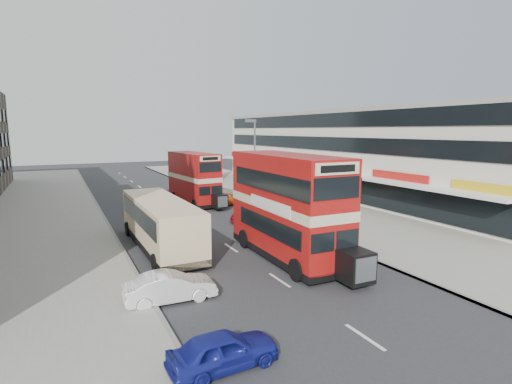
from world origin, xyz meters
TOP-DOWN VIEW (x-y plane):
  - ground at (0.00, 0.00)m, footprint 160.00×160.00m
  - road_surface at (0.00, 20.00)m, footprint 12.00×90.00m
  - pavement_right at (12.00, 20.00)m, footprint 12.00×90.00m
  - pavement_left at (-12.00, 20.00)m, footprint 12.00×90.00m
  - kerb_left at (-6.10, 20.00)m, footprint 0.20×90.00m
  - kerb_right at (6.10, 20.00)m, footprint 0.20×90.00m
  - commercial_row at (19.95, 22.00)m, footprint 9.90×46.20m
  - wooded_hill at (85.00, 45.00)m, footprint 172.80×230.40m
  - street_lamp at (6.52, 18.00)m, footprint 1.00×0.20m
  - bus_main at (2.11, 4.78)m, footprint 2.99×10.37m
  - bus_second at (2.63, 23.35)m, footprint 3.19×8.90m
  - coach at (-3.86, 9.93)m, footprint 2.84×10.58m
  - car_left_near at (-5.12, -3.49)m, footprint 3.51×1.53m
  - car_left_front at (-5.34, 2.00)m, footprint 3.90×1.50m
  - car_right_a at (4.89, 13.71)m, footprint 4.98×2.25m
  - car_right_b at (4.61, 21.38)m, footprint 4.27×2.24m
  - car_right_c at (5.12, 32.20)m, footprint 3.52×1.66m
  - pedestrian_near at (8.65, 13.29)m, footprint 0.75×0.63m
  - cyclist at (4.55, 21.47)m, footprint 0.71×1.62m

SIDE VIEW (x-z plane):
  - ground at x=0.00m, z-range 0.00..0.00m
  - wooded_hill at x=85.00m, z-range -10.00..10.00m
  - road_surface at x=0.00m, z-range 0.00..0.01m
  - pavement_right at x=12.00m, z-range 0.00..0.15m
  - pavement_left at x=-12.00m, z-range 0.00..0.15m
  - kerb_left at x=-6.10m, z-range -0.01..0.15m
  - kerb_right at x=6.10m, z-range -0.01..0.15m
  - car_right_b at x=4.61m, z-range 0.00..1.15m
  - car_right_c at x=5.12m, z-range 0.00..1.16m
  - car_left_near at x=-5.12m, z-range 0.00..1.18m
  - car_left_front at x=-5.34m, z-range 0.00..1.27m
  - car_right_a at x=4.89m, z-range 0.00..1.42m
  - cyclist at x=4.55m, z-range -0.32..1.96m
  - pedestrian_near at x=8.65m, z-range 0.15..1.90m
  - coach at x=-3.86m, z-range 0.25..3.05m
  - bus_second at x=2.63m, z-range 0.13..4.99m
  - bus_main at x=2.11m, z-range 0.15..5.84m
  - commercial_row at x=19.95m, z-range 0.05..9.35m
  - street_lamp at x=6.52m, z-range 0.72..8.85m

